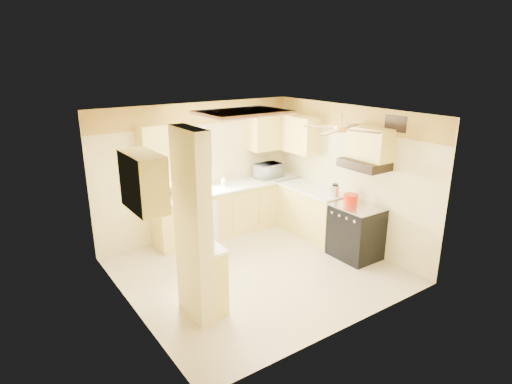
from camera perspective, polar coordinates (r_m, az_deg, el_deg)
floor at (r=6.99m, az=0.04°, el=-10.38°), size 4.00×4.00×0.00m
ceiling at (r=6.22m, az=0.04°, el=10.40°), size 4.00×4.00×0.00m
wall_back at (r=8.07m, az=-7.70°, el=2.88°), size 4.00×0.00×4.00m
wall_front at (r=5.16m, az=12.26°, el=-6.04°), size 4.00×0.00×4.00m
wall_left at (r=5.67m, az=-16.85°, el=-4.20°), size 0.00×3.80×3.80m
wall_right at (r=7.77m, az=12.25°, el=2.05°), size 0.00×3.80×3.80m
wallpaper_border at (r=7.85m, az=-7.95°, el=10.28°), size 4.00×0.02×0.40m
partition_column at (r=5.41m, az=-8.43°, el=-4.66°), size 0.20×0.70×2.50m
partition_ledge at (r=5.84m, az=-6.11°, el=-11.48°), size 0.25×0.55×0.90m
ledge_top at (r=5.63m, az=-6.26°, el=-7.30°), size 0.28×0.58×0.04m
lower_cabinets_back at (r=8.29m, az=-3.45°, el=-2.39°), size 3.00×0.60×0.90m
lower_cabinets_right at (r=8.21m, az=7.41°, el=-2.70°), size 0.60×1.40×0.90m
countertop_back at (r=8.13m, az=-3.47°, el=0.70°), size 3.04×0.64×0.04m
countertop_right at (r=8.05m, az=7.49°, el=0.42°), size 0.64×1.44×0.04m
dishwasher_panel at (r=7.70m, az=-7.00°, el=-4.26°), size 0.58×0.02×0.80m
window at (r=7.88m, az=-9.36°, el=4.69°), size 0.92×0.02×1.02m
upper_cab_back_left at (r=7.44m, az=-13.11°, el=6.07°), size 0.60×0.35×0.70m
upper_cab_back_right at (r=8.60m, az=1.97°, el=8.03°), size 0.90×0.35×0.70m
upper_cab_right at (r=8.40m, az=5.45°, el=7.74°), size 0.35×1.00×0.70m
upper_cab_left_wall at (r=5.30m, az=-14.77°, el=1.35°), size 0.35×0.75×0.70m
upper_cab_over_stove at (r=7.13m, az=14.87°, el=6.26°), size 0.35×0.76×0.52m
stove at (r=7.44m, az=13.18°, el=-5.16°), size 0.68×0.77×0.92m
range_hood at (r=7.13m, az=14.21°, el=3.60°), size 0.50×0.76×0.14m
poster_menu at (r=5.26m, az=-7.63°, el=1.65°), size 0.02×0.42×0.57m
poster_nashville at (r=5.47m, az=-7.36°, el=-4.90°), size 0.02×0.42×0.57m
ceiling_light_panel at (r=6.69m, az=-1.73°, el=10.52°), size 1.35×0.95×0.06m
ceiling_fan at (r=6.36m, az=11.22°, el=8.28°), size 1.15×1.15×0.26m
vent_grate at (r=6.97m, az=18.13°, el=8.67°), size 0.02×0.40×0.25m
microwave at (r=8.62m, az=1.65°, el=2.86°), size 0.55×0.40×0.29m
bowl at (r=5.61m, az=-6.39°, el=-6.91°), size 0.26×0.26×0.05m
dutch_oven at (r=7.35m, az=12.50°, el=-0.91°), size 0.25×0.25×0.17m
kettle at (r=7.59m, az=10.48°, el=0.19°), size 0.15×0.15×0.23m
dish_rack at (r=7.64m, az=-10.81°, el=0.05°), size 0.38×0.29×0.21m
utensil_crock at (r=8.11m, az=-4.29°, el=1.32°), size 0.11×0.11×0.22m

